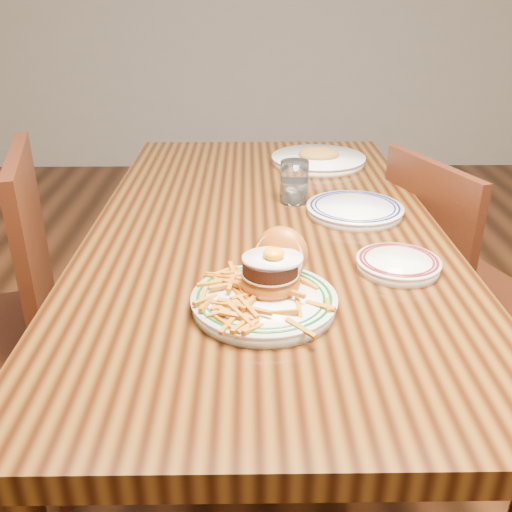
{
  "coord_description": "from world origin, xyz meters",
  "views": [
    {
      "loc": [
        -0.04,
        -1.31,
        1.29
      ],
      "look_at": [
        -0.03,
        -0.38,
        0.84
      ],
      "focal_mm": 40.0,
      "sensor_mm": 36.0,
      "label": 1
    }
  ],
  "objects_px": {
    "table": "(265,255)",
    "side_plate": "(398,263)",
    "main_plate": "(267,288)",
    "chair_right": "(449,286)"
  },
  "relations": [
    {
      "from": "table",
      "to": "side_plate",
      "type": "distance_m",
      "value": 0.39
    },
    {
      "from": "table",
      "to": "side_plate",
      "type": "xyz_separation_m",
      "value": [
        0.27,
        -0.26,
        0.1
      ]
    },
    {
      "from": "main_plate",
      "to": "side_plate",
      "type": "relative_size",
      "value": 1.64
    },
    {
      "from": "table",
      "to": "main_plate",
      "type": "relative_size",
      "value": 5.66
    },
    {
      "from": "chair_right",
      "to": "main_plate",
      "type": "height_order",
      "value": "main_plate"
    },
    {
      "from": "table",
      "to": "chair_right",
      "type": "relative_size",
      "value": 1.87
    },
    {
      "from": "main_plate",
      "to": "side_plate",
      "type": "distance_m",
      "value": 0.31
    },
    {
      "from": "main_plate",
      "to": "side_plate",
      "type": "xyz_separation_m",
      "value": [
        0.28,
        0.14,
        -0.02
      ]
    },
    {
      "from": "table",
      "to": "side_plate",
      "type": "bearing_deg",
      "value": -44.22
    },
    {
      "from": "chair_right",
      "to": "main_plate",
      "type": "relative_size",
      "value": 3.03
    }
  ]
}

